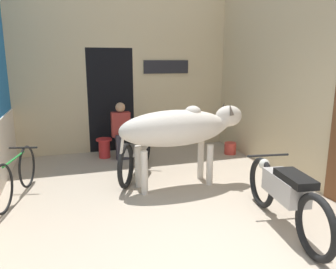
{
  "coord_description": "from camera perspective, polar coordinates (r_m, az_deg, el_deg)",
  "views": [
    {
      "loc": [
        -1.35,
        -2.38,
        2.05
      ],
      "look_at": [
        0.13,
        2.28,
        0.95
      ],
      "focal_mm": 35.0,
      "sensor_mm": 36.0,
      "label": 1
    }
  ],
  "objects": [
    {
      "name": "wall_back_with_doorway",
      "position": [
        7.8,
        -8.59,
        9.8
      ],
      "size": [
        4.85,
        0.93,
        3.88
      ],
      "color": "#C6B289",
      "rests_on": "ground_plane"
    },
    {
      "name": "shopkeeper_seated",
      "position": [
        7.03,
        -8.15,
        0.9
      ],
      "size": [
        0.39,
        0.33,
        1.2
      ],
      "color": "#3D3842",
      "rests_on": "ground_plane"
    },
    {
      "name": "bucket",
      "position": [
        7.5,
        10.78,
        -2.37
      ],
      "size": [
        0.26,
        0.26,
        0.26
      ],
      "color": "#C63D33",
      "rests_on": "ground_plane"
    },
    {
      "name": "motorcycle_far",
      "position": [
        5.99,
        -5.53,
        -2.54
      ],
      "size": [
        1.02,
        1.88,
        0.84
      ],
      "color": "black",
      "rests_on": "ground_plane"
    },
    {
      "name": "wall_right_with_door",
      "position": [
        6.22,
        21.2,
        10.59
      ],
      "size": [
        0.22,
        5.07,
        3.88
      ],
      "color": "#C6B289",
      "rests_on": "ground_plane"
    },
    {
      "name": "motorcycle_near",
      "position": [
        4.32,
        19.7,
        -9.58
      ],
      "size": [
        0.58,
        2.01,
        0.82
      ],
      "color": "black",
      "rests_on": "ground_plane"
    },
    {
      "name": "bicycle",
      "position": [
        5.46,
        -24.96,
        -6.58
      ],
      "size": [
        0.52,
        1.63,
        0.71
      ],
      "color": "black",
      "rests_on": "ground_plane"
    },
    {
      "name": "plastic_stool",
      "position": [
        7.2,
        -11.02,
        -2.24
      ],
      "size": [
        0.34,
        0.34,
        0.42
      ],
      "color": "red",
      "rests_on": "ground_plane"
    },
    {
      "name": "cow",
      "position": [
        5.34,
        2.11,
        1.07
      ],
      "size": [
        2.19,
        0.72,
        1.37
      ],
      "color": "beige",
      "rests_on": "ground_plane"
    }
  ]
}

